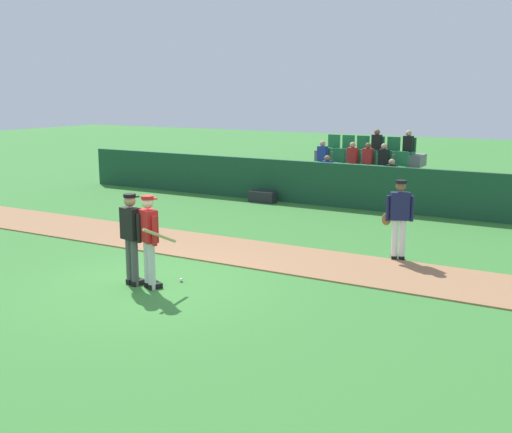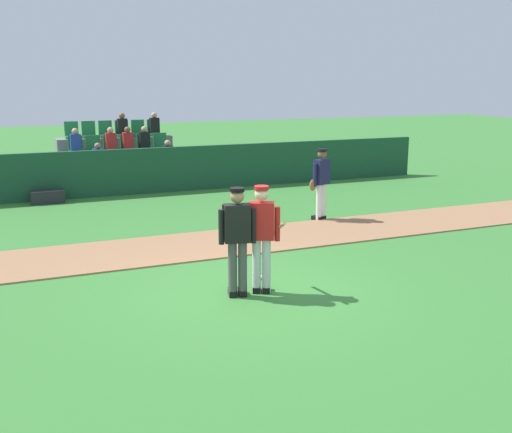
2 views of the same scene
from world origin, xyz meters
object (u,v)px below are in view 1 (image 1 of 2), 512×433
object	(u,v)px
batter_red_jersey	(149,238)
runner_navy_jersey	(399,217)
umpire_home_plate	(132,234)
baseball	(181,280)
equipment_bag	(263,197)

from	to	relation	value
batter_red_jersey	runner_navy_jersey	xyz separation A→B (m)	(3.40, 4.22, -0.01)
umpire_home_plate	baseball	bearing A→B (deg)	41.92
baseball	equipment_bag	world-z (taller)	equipment_bag
umpire_home_plate	equipment_bag	distance (m)	9.31
batter_red_jersey	baseball	distance (m)	1.14
umpire_home_plate	baseball	xyz separation A→B (m)	(0.67, 0.60, -0.96)
batter_red_jersey	equipment_bag	world-z (taller)	batter_red_jersey
batter_red_jersey	baseball	size ratio (longest dim) A/B	23.78
baseball	equipment_bag	distance (m)	8.89
runner_navy_jersey	equipment_bag	world-z (taller)	runner_navy_jersey
umpire_home_plate	batter_red_jersey	bearing A→B (deg)	-1.40
umpire_home_plate	equipment_bag	size ratio (longest dim) A/B	1.96
umpire_home_plate	runner_navy_jersey	size ratio (longest dim) A/B	1.00
equipment_bag	runner_navy_jersey	bearing A→B (deg)	-38.52
batter_red_jersey	baseball	bearing A→B (deg)	67.62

